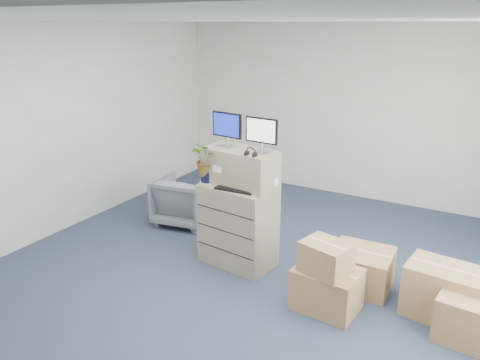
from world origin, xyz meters
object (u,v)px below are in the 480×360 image
monitor_right (261,133)px  potted_plant (208,164)px  filing_cabinet_lower (238,225)px  monitor_left (227,128)px  office_chair (185,197)px  keyboard (236,189)px  water_bottle (244,175)px

monitor_right → potted_plant: (-0.64, -0.12, -0.42)m
filing_cabinet_lower → monitor_right: 1.17m
monitor_left → office_chair: size_ratio=0.52×
filing_cabinet_lower → monitor_right: size_ratio=2.51×
monitor_right → keyboard: size_ratio=0.85×
monitor_left → water_bottle: bearing=5.6°
monitor_left → potted_plant: bearing=-130.5°
monitor_left → potted_plant: size_ratio=0.81×
monitor_right → potted_plant: monitor_right is taller
filing_cabinet_lower → water_bottle: bearing=67.7°
filing_cabinet_lower → monitor_left: size_ratio=2.46×
filing_cabinet_lower → water_bottle: 0.62m
filing_cabinet_lower → water_bottle: water_bottle is taller
potted_plant → keyboard: bearing=-7.7°
monitor_right → keyboard: 0.69m
monitor_left → monitor_right: (0.46, -0.04, -0.01)m
filing_cabinet_lower → keyboard: (0.05, -0.13, 0.51)m
filing_cabinet_lower → water_bottle: size_ratio=4.20×
potted_plant → filing_cabinet_lower: bearing=11.0°
monitor_left → keyboard: 0.72m
filing_cabinet_lower → monitor_left: 1.17m
monitor_left → keyboard: size_ratio=0.86×
monitor_left → monitor_right: size_ratio=1.02×
monitor_right → water_bottle: monitor_right is taller
keyboard → monitor_right: bearing=35.3°
office_chair → keyboard: bearing=139.3°
keyboard → water_bottle: water_bottle is taller
water_bottle → potted_plant: bearing=-160.4°
filing_cabinet_lower → office_chair: (-1.29, 0.68, -0.11)m
monitor_left → keyboard: monitor_left is taller
water_bottle → potted_plant: size_ratio=0.47×
office_chair → monitor_right: bearing=148.3°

